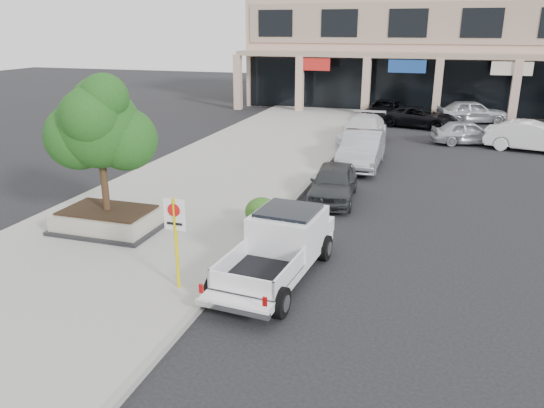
{
  "coord_description": "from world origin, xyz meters",
  "views": [
    {
      "loc": [
        3.36,
        -12.44,
        6.26
      ],
      "look_at": [
        -1.07,
        1.5,
        1.35
      ],
      "focal_mm": 35.0,
      "sensor_mm": 36.0,
      "label": 1
    }
  ],
  "objects_px": {
    "planter_tree": "(106,126)",
    "pickup_truck": "(275,250)",
    "lot_car_e": "(472,112)",
    "no_parking_sign": "(175,231)",
    "planter": "(108,220)",
    "curb_car_a": "(333,182)",
    "lot_car_b": "(533,137)",
    "curb_car_c": "(363,131)",
    "curb_car_b": "(362,149)",
    "lot_car_a": "(468,132)",
    "curb_car_d": "(384,111)",
    "lot_car_d": "(420,117)"
  },
  "relations": [
    {
      "from": "planter",
      "to": "lot_car_b",
      "type": "bearing_deg",
      "value": 49.66
    },
    {
      "from": "no_parking_sign",
      "to": "curb_car_d",
      "type": "bearing_deg",
      "value": 85.77
    },
    {
      "from": "no_parking_sign",
      "to": "curb_car_c",
      "type": "distance_m",
      "value": 18.71
    },
    {
      "from": "lot_car_a",
      "to": "no_parking_sign",
      "type": "bearing_deg",
      "value": 143.85
    },
    {
      "from": "pickup_truck",
      "to": "curb_car_a",
      "type": "relative_size",
      "value": 1.28
    },
    {
      "from": "lot_car_e",
      "to": "curb_car_c",
      "type": "bearing_deg",
      "value": 129.08
    },
    {
      "from": "curb_car_a",
      "to": "curb_car_b",
      "type": "relative_size",
      "value": 0.81
    },
    {
      "from": "no_parking_sign",
      "to": "planter",
      "type": "bearing_deg",
      "value": 143.78
    },
    {
      "from": "curb_car_b",
      "to": "lot_car_a",
      "type": "xyz_separation_m",
      "value": [
        4.87,
        6.77,
        -0.15
      ]
    },
    {
      "from": "curb_car_d",
      "to": "curb_car_a",
      "type": "bearing_deg",
      "value": -84.29
    },
    {
      "from": "lot_car_b",
      "to": "lot_car_d",
      "type": "relative_size",
      "value": 0.98
    },
    {
      "from": "pickup_truck",
      "to": "lot_car_b",
      "type": "bearing_deg",
      "value": 70.19
    },
    {
      "from": "lot_car_b",
      "to": "lot_car_e",
      "type": "relative_size",
      "value": 1.02
    },
    {
      "from": "curb_car_d",
      "to": "lot_car_b",
      "type": "bearing_deg",
      "value": -35.32
    },
    {
      "from": "pickup_truck",
      "to": "curb_car_b",
      "type": "height_order",
      "value": "curb_car_b"
    },
    {
      "from": "lot_car_b",
      "to": "lot_car_d",
      "type": "height_order",
      "value": "lot_car_b"
    },
    {
      "from": "no_parking_sign",
      "to": "pickup_truck",
      "type": "distance_m",
      "value": 2.63
    },
    {
      "from": "planter",
      "to": "curb_car_a",
      "type": "relative_size",
      "value": 0.79
    },
    {
      "from": "planter_tree",
      "to": "curb_car_c",
      "type": "height_order",
      "value": "planter_tree"
    },
    {
      "from": "curb_car_c",
      "to": "no_parking_sign",
      "type": "bearing_deg",
      "value": -95.37
    },
    {
      "from": "planter",
      "to": "lot_car_d",
      "type": "bearing_deg",
      "value": 69.2
    },
    {
      "from": "curb_car_a",
      "to": "lot_car_d",
      "type": "relative_size",
      "value": 0.84
    },
    {
      "from": "curb_car_c",
      "to": "lot_car_a",
      "type": "height_order",
      "value": "curb_car_c"
    },
    {
      "from": "pickup_truck",
      "to": "curb_car_d",
      "type": "xyz_separation_m",
      "value": [
        -0.04,
        25.61,
        -0.11
      ]
    },
    {
      "from": "curb_car_d",
      "to": "lot_car_e",
      "type": "xyz_separation_m",
      "value": [
        5.76,
        0.83,
        0.08
      ]
    },
    {
      "from": "no_parking_sign",
      "to": "lot_car_a",
      "type": "distance_m",
      "value": 21.86
    },
    {
      "from": "lot_car_e",
      "to": "no_parking_sign",
      "type": "bearing_deg",
      "value": 146.51
    },
    {
      "from": "pickup_truck",
      "to": "curb_car_b",
      "type": "relative_size",
      "value": 1.04
    },
    {
      "from": "lot_car_a",
      "to": "planter_tree",
      "type": "bearing_deg",
      "value": 131.11
    },
    {
      "from": "curb_car_c",
      "to": "planter",
      "type": "bearing_deg",
      "value": -109.8
    },
    {
      "from": "curb_car_c",
      "to": "lot_car_b",
      "type": "xyz_separation_m",
      "value": [
        8.73,
        1.2,
        -0.03
      ]
    },
    {
      "from": "planter_tree",
      "to": "curb_car_b",
      "type": "xyz_separation_m",
      "value": [
        6.19,
        10.8,
        -2.59
      ]
    },
    {
      "from": "curb_car_b",
      "to": "lot_car_a",
      "type": "relative_size",
      "value": 1.27
    },
    {
      "from": "planter",
      "to": "curb_car_a",
      "type": "bearing_deg",
      "value": 42.51
    },
    {
      "from": "planter",
      "to": "lot_car_d",
      "type": "distance_m",
      "value": 23.8
    },
    {
      "from": "no_parking_sign",
      "to": "planter_tree",
      "type": "bearing_deg",
      "value": 141.37
    },
    {
      "from": "pickup_truck",
      "to": "curb_car_c",
      "type": "xyz_separation_m",
      "value": [
        -0.3,
        17.16,
        -0.01
      ]
    },
    {
      "from": "no_parking_sign",
      "to": "lot_car_d",
      "type": "bearing_deg",
      "value": 79.77
    },
    {
      "from": "planter",
      "to": "no_parking_sign",
      "type": "xyz_separation_m",
      "value": [
        3.92,
        -2.87,
        1.16
      ]
    },
    {
      "from": "curb_car_a",
      "to": "lot_car_e",
      "type": "height_order",
      "value": "lot_car_e"
    },
    {
      "from": "curb_car_b",
      "to": "curb_car_d",
      "type": "xyz_separation_m",
      "value": [
        -0.41,
        13.24,
        -0.11
      ]
    },
    {
      "from": "planter_tree",
      "to": "pickup_truck",
      "type": "height_order",
      "value": "planter_tree"
    },
    {
      "from": "curb_car_b",
      "to": "curb_car_c",
      "type": "height_order",
      "value": "curb_car_b"
    },
    {
      "from": "curb_car_c",
      "to": "lot_car_a",
      "type": "bearing_deg",
      "value": 19.65
    },
    {
      "from": "planter_tree",
      "to": "planter",
      "type": "bearing_deg",
      "value": -131.03
    },
    {
      "from": "pickup_truck",
      "to": "curb_car_b",
      "type": "bearing_deg",
      "value": 93.14
    },
    {
      "from": "lot_car_a",
      "to": "lot_car_e",
      "type": "distance_m",
      "value": 7.31
    },
    {
      "from": "planter",
      "to": "lot_car_d",
      "type": "height_order",
      "value": "lot_car_d"
    },
    {
      "from": "planter",
      "to": "curb_car_a",
      "type": "xyz_separation_m",
      "value": [
        6.08,
        5.57,
        0.21
      ]
    },
    {
      "from": "planter",
      "to": "curb_car_d",
      "type": "bearing_deg",
      "value": 76.25
    }
  ]
}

